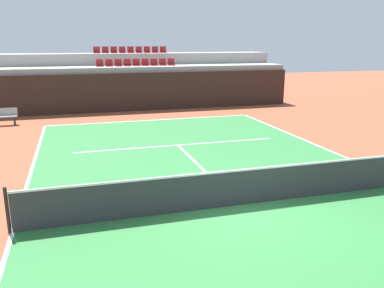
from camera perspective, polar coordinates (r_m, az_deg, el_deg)
The scene contains 13 objects.
ground_plane at distance 10.53m, azimuth 6.80°, elevation -8.69°, with size 80.00×80.00×0.00m, color brown.
court_surface at distance 10.53m, azimuth 6.80°, elevation -8.67°, with size 11.00×24.00×0.01m, color #2D7238.
baseline_far at distance 21.58m, azimuth -5.74°, elevation 3.41°, with size 11.00×0.10×0.00m, color white.
sideline_left at distance 9.90m, azimuth -24.31°, elevation -11.46°, with size 0.10×24.00×0.00m, color white.
service_line_far at distance 16.29m, azimuth -2.04°, elevation -0.16°, with size 8.26×0.10×0.00m, color white.
centre_service_line at distance 13.34m, azimuth 1.40°, elevation -3.50°, with size 0.10×6.40×0.00m, color white.
back_wall at distance 24.71m, azimuth -7.31°, elevation 7.44°, with size 19.41×0.30×2.30m, color black.
stands_tier_lower at distance 26.02m, azimuth -7.81°, elevation 8.13°, with size 19.41×2.40×2.62m, color #9E9E99.
stands_tier_upper at distance 28.35m, azimuth -8.60°, elevation 9.36°, with size 19.41×2.40×3.36m, color #9E9E99.
seating_row_lower at distance 26.00m, azimuth -7.95°, elevation 11.29°, with size 5.00×0.44×0.44m.
seating_row_upper at distance 28.34m, azimuth -8.76°, elevation 13.01°, with size 5.00×0.44×0.44m.
tennis_net at distance 10.34m, azimuth 6.88°, elevation -6.10°, with size 11.08×0.08×1.07m.
player_bench at distance 22.34m, azimuth -25.64°, elevation 3.72°, with size 1.50×0.40×0.85m.
Camera 1 is at (-3.91, -8.87, 4.13)m, focal length 37.24 mm.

